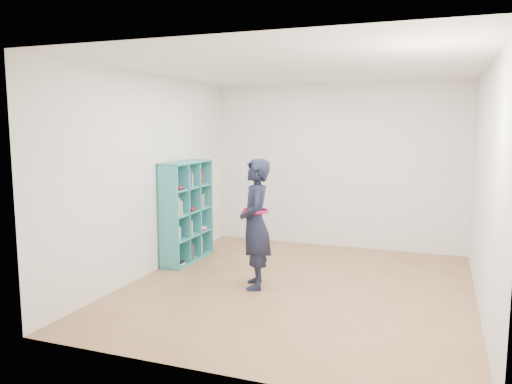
% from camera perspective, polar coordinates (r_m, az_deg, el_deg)
% --- Properties ---
extents(floor, '(4.50, 4.50, 0.00)m').
position_cam_1_polar(floor, '(6.14, 4.77, -10.86)').
color(floor, brown).
rests_on(floor, ground).
extents(ceiling, '(4.50, 4.50, 0.00)m').
position_cam_1_polar(ceiling, '(5.86, 5.06, 14.02)').
color(ceiling, white).
rests_on(ceiling, wall_back).
extents(wall_left, '(0.02, 4.50, 2.60)m').
position_cam_1_polar(wall_left, '(6.67, -11.88, 1.93)').
color(wall_left, white).
rests_on(wall_left, floor).
extents(wall_right, '(0.02, 4.50, 2.60)m').
position_cam_1_polar(wall_right, '(5.67, 24.78, 0.39)').
color(wall_right, white).
rests_on(wall_right, floor).
extents(wall_back, '(4.00, 0.02, 2.60)m').
position_cam_1_polar(wall_back, '(8.04, 9.20, 2.95)').
color(wall_back, white).
rests_on(wall_back, floor).
extents(wall_front, '(4.00, 0.02, 2.60)m').
position_cam_1_polar(wall_front, '(3.76, -4.29, -2.30)').
color(wall_front, white).
rests_on(wall_front, floor).
extents(bookshelf, '(0.31, 1.07, 1.43)m').
position_cam_1_polar(bookshelf, '(7.23, -8.08, -2.35)').
color(bookshelf, teal).
rests_on(bookshelf, floor).
extents(person, '(0.56, 0.67, 1.56)m').
position_cam_1_polar(person, '(5.96, -0.08, -3.65)').
color(person, black).
rests_on(person, floor).
extents(smartphone, '(0.05, 0.10, 0.14)m').
position_cam_1_polar(smartphone, '(6.02, -1.61, -2.54)').
color(smartphone, silver).
rests_on(smartphone, person).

